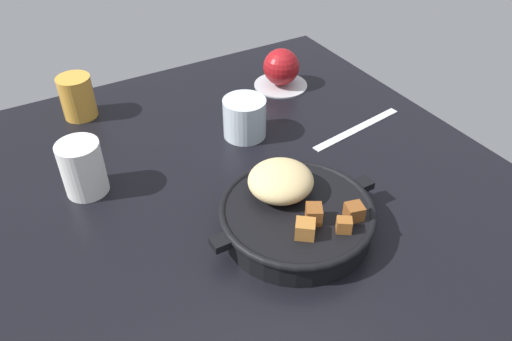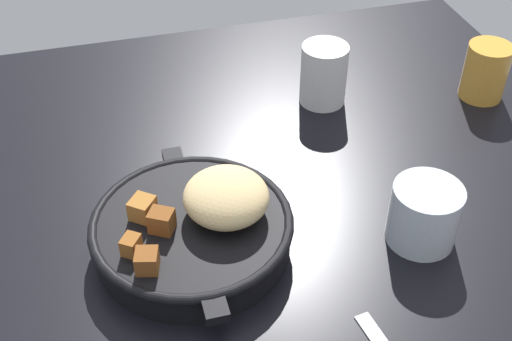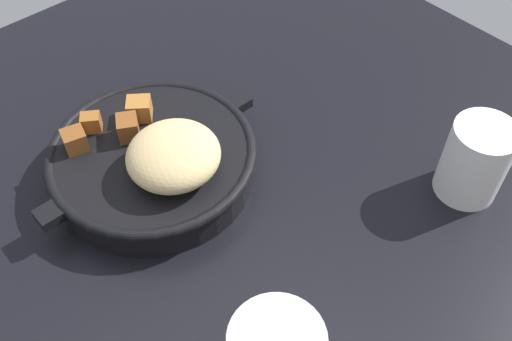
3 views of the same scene
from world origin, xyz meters
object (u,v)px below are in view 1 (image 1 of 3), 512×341
at_px(cast_iron_skillet, 295,212).
at_px(water_glass_short, 245,118).
at_px(butter_knife, 357,128).
at_px(juice_glass_amber, 77,97).
at_px(red_apple, 281,67).
at_px(white_creamer_pitcher, 83,168).

bearing_deg(cast_iron_skillet, water_glass_short, 77.56).
distance_m(butter_knife, juice_glass_amber, 0.54).
bearing_deg(red_apple, white_creamer_pitcher, -162.96).
relative_size(water_glass_short, juice_glass_amber, 0.95).
relative_size(red_apple, water_glass_short, 0.97).
relative_size(butter_knife, white_creamer_pitcher, 2.43).
bearing_deg(cast_iron_skillet, juice_glass_amber, 112.22).
bearing_deg(white_creamer_pitcher, juice_glass_amber, 77.95).
distance_m(cast_iron_skillet, juice_glass_amber, 0.51).
height_order(red_apple, white_creamer_pitcher, white_creamer_pitcher).
xyz_separation_m(white_creamer_pitcher, juice_glass_amber, (0.05, 0.23, -0.00)).
distance_m(white_creamer_pitcher, water_glass_short, 0.30).
xyz_separation_m(butter_knife, juice_glass_amber, (-0.44, 0.31, 0.04)).
bearing_deg(juice_glass_amber, water_glass_short, -41.72).
bearing_deg(red_apple, water_glass_short, -141.47).
relative_size(cast_iron_skillet, juice_glass_amber, 3.24).
xyz_separation_m(red_apple, juice_glass_amber, (-0.41, 0.09, -0.00)).
height_order(white_creamer_pitcher, juice_glass_amber, white_creamer_pitcher).
bearing_deg(cast_iron_skillet, red_apple, 60.37).
bearing_deg(juice_glass_amber, cast_iron_skillet, -67.78).
bearing_deg(white_creamer_pitcher, butter_knife, -9.01).
bearing_deg(cast_iron_skillet, butter_knife, 32.50).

